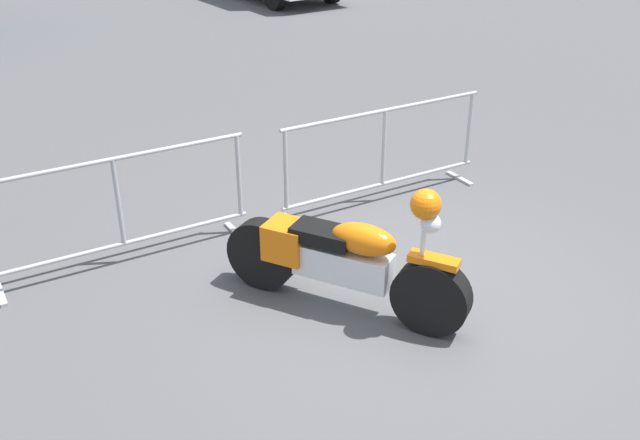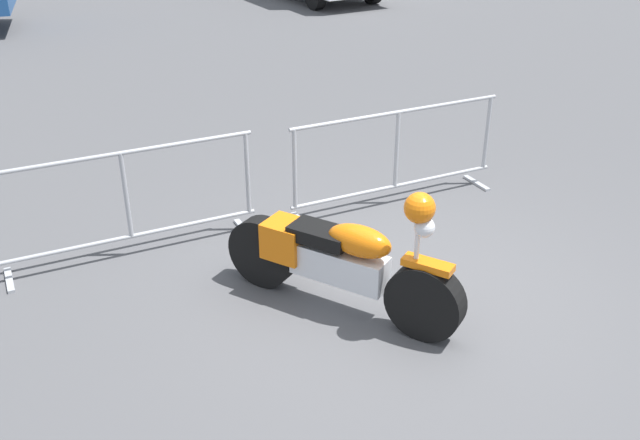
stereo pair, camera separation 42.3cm
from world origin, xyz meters
name	(u,v)px [view 1 (the left image)]	position (x,y,z in m)	size (l,w,h in m)	color
ground_plane	(405,294)	(0.00, 0.00, 0.00)	(120.00, 120.00, 0.00)	#4C4C4F
motorcycle	(343,259)	(-0.59, 0.10, 0.47)	(1.41, 1.88, 1.24)	black
crowd_barrier_near	(119,209)	(-2.02, 1.71, 0.56)	(2.50, 0.53, 1.07)	#9EA0A5
crowd_barrier_far	(384,154)	(0.85, 1.71, 0.56)	(2.50, 0.53, 1.07)	#9EA0A5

